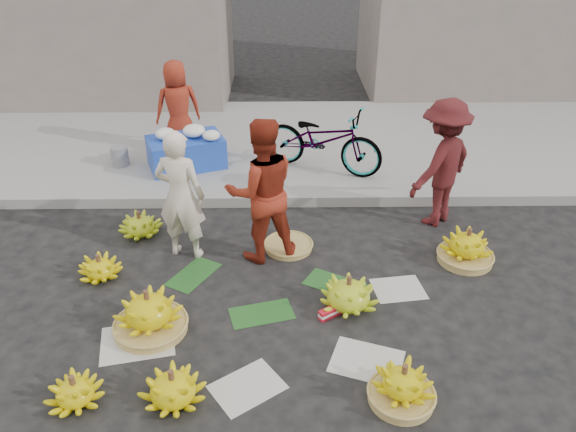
{
  "coord_description": "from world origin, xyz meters",
  "views": [
    {
      "loc": [
        0.11,
        -4.75,
        3.79
      ],
      "look_at": [
        0.18,
        0.62,
        0.7
      ],
      "focal_mm": 35.0,
      "sensor_mm": 36.0,
      "label": 1
    }
  ],
  "objects_px": {
    "flower_table": "(186,150)",
    "vendor_cream": "(180,196)",
    "bicycle": "(323,139)",
    "banana_bunch_0": "(149,313)",
    "banana_bunch_4": "(348,294)"
  },
  "relations": [
    {
      "from": "banana_bunch_4",
      "to": "vendor_cream",
      "type": "relative_size",
      "value": 0.52
    },
    {
      "from": "bicycle",
      "to": "banana_bunch_0",
      "type": "bearing_deg",
      "value": 176.11
    },
    {
      "from": "banana_bunch_0",
      "to": "flower_table",
      "type": "xyz_separation_m",
      "value": [
        -0.14,
        3.65,
        0.17
      ]
    },
    {
      "from": "vendor_cream",
      "to": "bicycle",
      "type": "xyz_separation_m",
      "value": [
        1.78,
        2.13,
        -0.18
      ]
    },
    {
      "from": "vendor_cream",
      "to": "bicycle",
      "type": "bearing_deg",
      "value": -117.3
    },
    {
      "from": "banana_bunch_0",
      "to": "flower_table",
      "type": "height_order",
      "value": "flower_table"
    },
    {
      "from": "banana_bunch_4",
      "to": "vendor_cream",
      "type": "bearing_deg",
      "value": 150.52
    },
    {
      "from": "banana_bunch_0",
      "to": "banana_bunch_4",
      "type": "distance_m",
      "value": 2.03
    },
    {
      "from": "banana_bunch_0",
      "to": "bicycle",
      "type": "distance_m",
      "value": 4.02
    },
    {
      "from": "flower_table",
      "to": "bicycle",
      "type": "distance_m",
      "value": 2.09
    },
    {
      "from": "banana_bunch_4",
      "to": "bicycle",
      "type": "relative_size",
      "value": 0.45
    },
    {
      "from": "banana_bunch_4",
      "to": "vendor_cream",
      "type": "height_order",
      "value": "vendor_cream"
    },
    {
      "from": "banana_bunch_4",
      "to": "flower_table",
      "type": "xyz_separation_m",
      "value": [
        -2.14,
        3.31,
        0.21
      ]
    },
    {
      "from": "flower_table",
      "to": "vendor_cream",
      "type": "bearing_deg",
      "value": -103.5
    },
    {
      "from": "banana_bunch_4",
      "to": "bicycle",
      "type": "distance_m",
      "value": 3.2
    }
  ]
}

